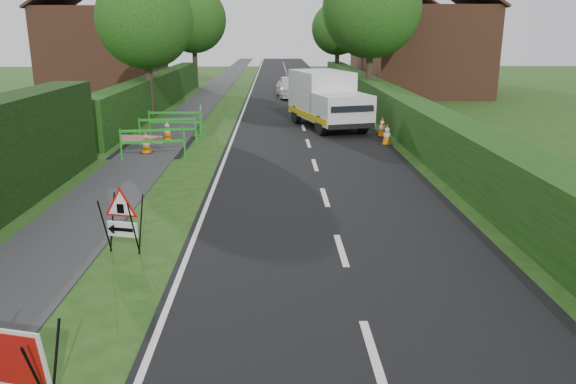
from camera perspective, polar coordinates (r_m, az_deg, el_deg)
name	(u,v)px	position (r m, az deg, el deg)	size (l,w,h in m)	color
ground	(201,274)	(9.72, -8.83, -8.28)	(120.00, 120.00, 0.00)	#224313
road_surface	(290,85)	(43.98, 0.23, 10.78)	(6.00, 90.00, 0.02)	black
footpath	(219,85)	(44.17, -7.05, 10.69)	(2.00, 90.00, 0.02)	#2D2D30
hedge_west_far	(159,108)	(31.67, -12.93, 8.36)	(1.00, 24.00, 1.80)	#14380F
hedge_east	(392,124)	(25.64, 10.49, 6.80)	(1.20, 50.00, 1.50)	#14380F
house_west	(105,49)	(40.41, -18.11, 13.68)	(7.50, 7.40, 7.88)	brown
house_east_a	(426,49)	(38.07, 13.84, 13.90)	(7.50, 7.40, 7.88)	brown
house_east_b	(396,45)	(51.92, 10.90, 14.49)	(7.50, 7.40, 7.88)	brown
tree_nw	(145,20)	(27.43, -14.34, 16.57)	(4.40, 4.40, 6.70)	#2D2116
tree_ne	(372,8)	(31.24, 8.49, 18.01)	(5.20, 5.20, 7.79)	#2D2116
tree_fw	(193,20)	(43.20, -9.61, 16.88)	(4.80, 4.80, 7.24)	#2D2116
tree_fe	(338,29)	(47.07, 5.08, 16.20)	(4.20, 4.20, 6.33)	#2D2116
red_rect_sign	(2,359)	(7.09, -27.03, -14.88)	(1.20, 0.90, 0.92)	black
triangle_sign	(120,216)	(10.65, -16.72, -2.30)	(0.89, 0.89, 1.07)	black
works_van	(327,98)	(24.20, 3.96, 9.46)	(3.28, 5.47, 2.34)	silver
traffic_cone_0	(387,134)	(20.73, 10.02, 5.80)	(0.38, 0.38, 0.79)	black
traffic_cone_1	(382,127)	(22.37, 9.54, 6.55)	(0.38, 0.38, 0.79)	black
traffic_cone_2	(355,116)	(25.08, 6.77, 7.66)	(0.38, 0.38, 0.79)	black
traffic_cone_3	(146,142)	(19.54, -14.22, 4.94)	(0.38, 0.38, 0.79)	black
traffic_cone_4	(167,130)	(21.81, -12.17, 6.18)	(0.38, 0.38, 0.79)	black
ped_barrier_0	(153,139)	(18.69, -13.58, 5.24)	(2.09, 0.74, 1.00)	#1B9720
ped_barrier_1	(168,127)	(20.90, -12.11, 6.43)	(2.09, 0.65, 1.00)	#1B9720
ped_barrier_2	(175,120)	(22.63, -11.43, 7.17)	(2.07, 0.40, 1.00)	#1B9720
ped_barrier_3	(201,116)	(23.60, -8.84, 7.65)	(0.59, 2.09, 1.00)	#1B9720
redwhite_plank	(143,152)	(19.90, -14.56, 3.96)	(1.50, 0.04, 0.25)	red
hatchback_car	(291,87)	(35.55, 0.26, 10.66)	(1.62, 4.02, 1.37)	white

